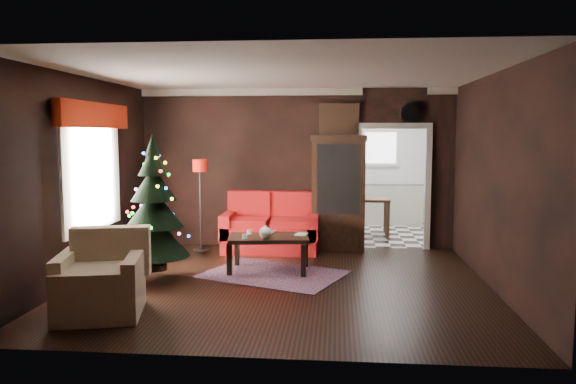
# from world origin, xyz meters

# --- Properties ---
(floor) EXTENTS (5.50, 5.50, 0.00)m
(floor) POSITION_xyz_m (0.00, 0.00, 0.00)
(floor) COLOR black
(floor) RESTS_ON ground
(ceiling) EXTENTS (5.50, 5.50, 0.00)m
(ceiling) POSITION_xyz_m (0.00, 0.00, 2.80)
(ceiling) COLOR white
(ceiling) RESTS_ON ground
(wall_back) EXTENTS (5.50, 0.00, 5.50)m
(wall_back) POSITION_xyz_m (0.00, 2.50, 1.40)
(wall_back) COLOR black
(wall_back) RESTS_ON ground
(wall_front) EXTENTS (5.50, 0.00, 5.50)m
(wall_front) POSITION_xyz_m (0.00, -2.50, 1.40)
(wall_front) COLOR black
(wall_front) RESTS_ON ground
(wall_left) EXTENTS (0.00, 5.50, 5.50)m
(wall_left) POSITION_xyz_m (-2.75, 0.00, 1.40)
(wall_left) COLOR black
(wall_left) RESTS_ON ground
(wall_right) EXTENTS (0.00, 5.50, 5.50)m
(wall_right) POSITION_xyz_m (2.75, 0.00, 1.40)
(wall_right) COLOR black
(wall_right) RESTS_ON ground
(doorway) EXTENTS (1.10, 0.10, 2.10)m
(doorway) POSITION_xyz_m (1.70, 2.50, 1.05)
(doorway) COLOR silver
(doorway) RESTS_ON ground
(left_window) EXTENTS (0.05, 1.60, 1.40)m
(left_window) POSITION_xyz_m (-2.71, 0.20, 1.45)
(left_window) COLOR white
(left_window) RESTS_ON wall_left
(valance) EXTENTS (0.12, 2.10, 0.35)m
(valance) POSITION_xyz_m (-2.63, 0.20, 2.27)
(valance) COLOR #9D1C08
(valance) RESTS_ON wall_left
(kitchen_floor) EXTENTS (3.00, 3.00, 0.00)m
(kitchen_floor) POSITION_xyz_m (1.70, 4.00, 0.00)
(kitchen_floor) COLOR white
(kitchen_floor) RESTS_ON ground
(kitchen_window) EXTENTS (0.70, 0.06, 0.70)m
(kitchen_window) POSITION_xyz_m (1.70, 5.45, 1.70)
(kitchen_window) COLOR white
(kitchen_window) RESTS_ON ground
(rug) EXTENTS (2.27, 1.99, 0.01)m
(rug) POSITION_xyz_m (-0.17, 0.46, 0.01)
(rug) COLOR #613D55
(rug) RESTS_ON ground
(loveseat) EXTENTS (1.70, 0.90, 1.00)m
(loveseat) POSITION_xyz_m (-0.40, 2.05, 0.50)
(loveseat) COLOR maroon
(loveseat) RESTS_ON ground
(curio_cabinet) EXTENTS (0.90, 0.45, 1.90)m
(curio_cabinet) POSITION_xyz_m (0.75, 2.27, 0.95)
(curio_cabinet) COLOR black
(curio_cabinet) RESTS_ON ground
(floor_lamp) EXTENTS (0.30, 0.30, 1.52)m
(floor_lamp) POSITION_xyz_m (-1.53, 1.70, 0.83)
(floor_lamp) COLOR black
(floor_lamp) RESTS_ON ground
(christmas_tree) EXTENTS (1.13, 1.13, 1.79)m
(christmas_tree) POSITION_xyz_m (-1.74, -0.02, 1.05)
(christmas_tree) COLOR black
(christmas_tree) RESTS_ON ground
(armchair) EXTENTS (1.12, 1.12, 0.95)m
(armchair) POSITION_xyz_m (-1.88, -1.47, 0.46)
(armchair) COLOR tan
(armchair) RESTS_ON ground
(coffee_table) EXTENTS (1.22, 0.82, 0.52)m
(coffee_table) POSITION_xyz_m (-0.26, 0.65, 0.27)
(coffee_table) COLOR black
(coffee_table) RESTS_ON rug
(teapot) EXTENTS (0.24, 0.24, 0.19)m
(teapot) POSITION_xyz_m (-0.28, 0.41, 0.62)
(teapot) COLOR white
(teapot) RESTS_ON coffee_table
(cup_a) EXTENTS (0.08, 0.08, 0.07)m
(cup_a) POSITION_xyz_m (-0.57, 0.78, 0.56)
(cup_a) COLOR white
(cup_a) RESTS_ON coffee_table
(cup_b) EXTENTS (0.10, 0.10, 0.07)m
(cup_b) POSITION_xyz_m (-0.58, 0.43, 0.56)
(cup_b) COLOR white
(cup_b) RESTS_ON coffee_table
(book) EXTENTS (0.17, 0.05, 0.23)m
(book) POSITION_xyz_m (0.13, 0.80, 0.64)
(book) COLOR gray
(book) RESTS_ON coffee_table
(wall_clock) EXTENTS (0.32, 0.32, 0.06)m
(wall_clock) POSITION_xyz_m (1.95, 2.45, 2.38)
(wall_clock) COLOR white
(wall_clock) RESTS_ON wall_back
(painting) EXTENTS (0.62, 0.05, 0.52)m
(painting) POSITION_xyz_m (0.75, 2.46, 2.25)
(painting) COLOR #AD7A51
(painting) RESTS_ON wall_back
(kitchen_counter) EXTENTS (1.80, 0.60, 0.90)m
(kitchen_counter) POSITION_xyz_m (1.70, 5.20, 0.45)
(kitchen_counter) COLOR beige
(kitchen_counter) RESTS_ON ground
(kitchen_table) EXTENTS (0.70, 0.70, 0.75)m
(kitchen_table) POSITION_xyz_m (1.40, 3.70, 0.38)
(kitchen_table) COLOR #54361C
(kitchen_table) RESTS_ON ground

